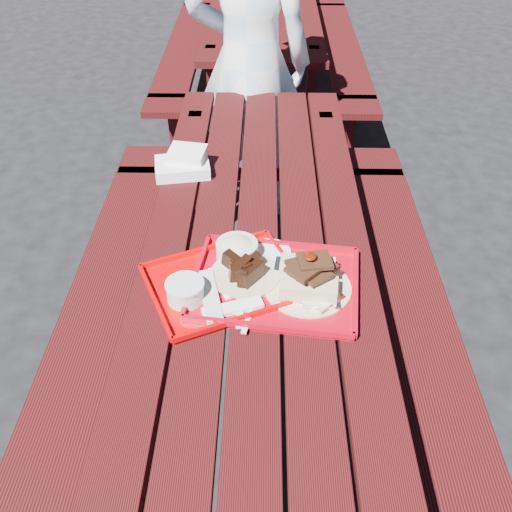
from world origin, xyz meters
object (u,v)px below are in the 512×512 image
far_tray (223,282)px  person (250,63)px  near_tray (276,273)px  picnic_table_far (263,27)px  picnic_table_near (257,286)px

far_tray → person: 1.55m
near_tray → picnic_table_far: bearing=91.1°
picnic_table_near → picnic_table_far: (0.00, 2.80, 0.00)m
picnic_table_near → picnic_table_far: 2.80m
picnic_table_near → near_tray: near_tray is taller
picnic_table_near → near_tray: 0.30m
picnic_table_near → near_tray: bearing=-72.6°
near_tray → far_tray: size_ratio=0.99×
picnic_table_far → person: person is taller
picnic_table_near → far_tray: bearing=-114.2°
far_tray → person: size_ratio=0.32×
picnic_table_near → near_tray: size_ratio=4.52×
picnic_table_far → near_tray: (0.06, -2.99, 0.23)m
near_tray → far_tray: 0.16m
picnic_table_near → person: 1.36m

